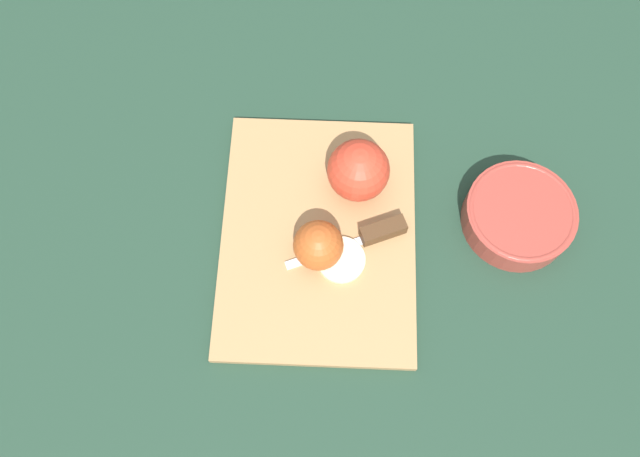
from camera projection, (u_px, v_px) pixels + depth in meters
name	position (u px, v px, depth m)	size (l,w,h in m)	color
ground_plane	(320.00, 237.00, 0.87)	(4.00, 4.00, 0.00)	#1E3828
cutting_board	(320.00, 236.00, 0.86)	(0.37, 0.28, 0.01)	#A37A4C
apple_half_left	(360.00, 170.00, 0.85)	(0.09, 0.09, 0.09)	red
apple_half_right	(321.00, 245.00, 0.82)	(0.07, 0.07, 0.07)	#AD4C1E
knife	(378.00, 234.00, 0.85)	(0.07, 0.17, 0.02)	silver
apple_slice	(343.00, 260.00, 0.84)	(0.07, 0.07, 0.01)	beige
bowl	(521.00, 215.00, 0.86)	(0.15, 0.15, 0.04)	#99382D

